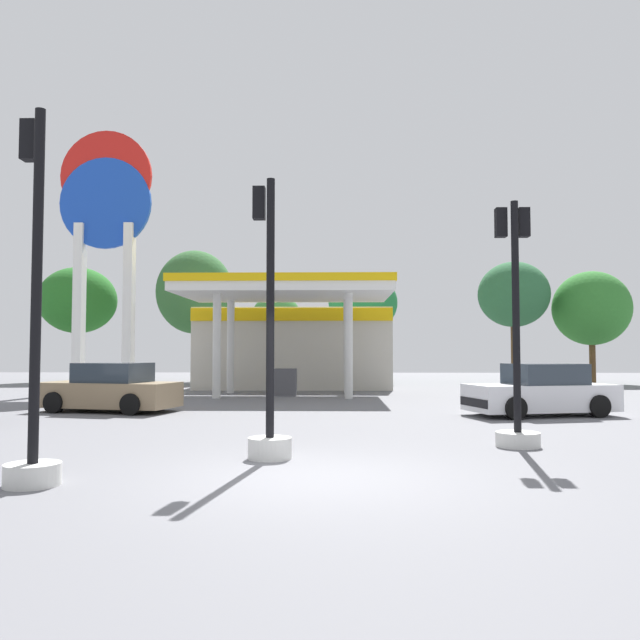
# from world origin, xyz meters

# --- Properties ---
(ground_plane) EXTENTS (90.00, 90.00, 0.00)m
(ground_plane) POSITION_xyz_m (0.00, 0.00, 0.00)
(ground_plane) COLOR slate
(ground_plane) RESTS_ON ground
(gas_station) EXTENTS (9.34, 11.53, 4.70)m
(gas_station) POSITION_xyz_m (-1.69, 21.78, 2.28)
(gas_station) COLOR beige
(gas_station) RESTS_ON ground
(station_pole_sign) EXTENTS (4.06, 0.56, 11.63)m
(station_pole_sign) POSITION_xyz_m (-9.85, 18.38, 7.36)
(station_pole_sign) COLOR white
(station_pole_sign) RESTS_ON ground
(car_0) EXTENTS (4.36, 2.59, 1.46)m
(car_0) POSITION_xyz_m (-6.43, 9.74, 0.66)
(car_0) COLOR black
(car_0) RESTS_ON ground
(car_1) EXTENTS (4.36, 2.64, 1.46)m
(car_1) POSITION_xyz_m (6.14, 8.88, 0.66)
(car_1) COLOR black
(car_1) RESTS_ON ground
(traffic_signal_0) EXTENTS (0.74, 0.74, 5.15)m
(traffic_signal_0) POSITION_xyz_m (-3.73, -0.64, 1.52)
(traffic_signal_0) COLOR silver
(traffic_signal_0) RESTS_ON ground
(traffic_signal_1) EXTENTS (0.83, 0.83, 4.70)m
(traffic_signal_1) POSITION_xyz_m (3.81, 3.05, 1.56)
(traffic_signal_1) COLOR silver
(traffic_signal_1) RESTS_ON ground
(traffic_signal_2) EXTENTS (0.74, 0.74, 4.77)m
(traffic_signal_2) POSITION_xyz_m (-0.77, 1.58, 1.29)
(traffic_signal_2) COLOR silver
(traffic_signal_2) RESTS_ON ground
(tree_0) EXTENTS (4.61, 4.61, 6.90)m
(tree_0) POSITION_xyz_m (-15.30, 28.71, 4.89)
(tree_0) COLOR brown
(tree_0) RESTS_ON ground
(tree_1) EXTENTS (4.59, 4.59, 7.87)m
(tree_1) POSITION_xyz_m (-8.12, 28.53, 5.36)
(tree_1) COLOR brown
(tree_1) RESTS_ON ground
(tree_2) EXTENTS (2.84, 2.84, 5.17)m
(tree_2) POSITION_xyz_m (-3.17, 28.16, 3.90)
(tree_2) COLOR brown
(tree_2) RESTS_ON ground
(tree_3) EXTENTS (4.06, 4.06, 6.43)m
(tree_3) POSITION_xyz_m (1.95, 28.02, 4.64)
(tree_3) COLOR brown
(tree_3) RESTS_ON ground
(tree_4) EXTENTS (3.98, 3.98, 6.88)m
(tree_4) POSITION_xyz_m (10.43, 26.79, 5.00)
(tree_4) COLOR brown
(tree_4) RESTS_ON ground
(tree_5) EXTENTS (4.30, 4.30, 6.37)m
(tree_5) POSITION_xyz_m (14.90, 27.13, 4.25)
(tree_5) COLOR brown
(tree_5) RESTS_ON ground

